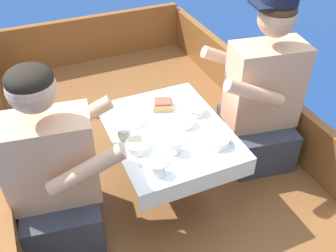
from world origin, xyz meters
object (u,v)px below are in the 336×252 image
coffee_cup_port (173,146)px  coffee_cup_starboard (158,168)px  person_port (56,176)px  sandwich (163,104)px  tin_can (124,134)px  person_starboard (261,100)px

coffee_cup_port → coffee_cup_starboard: 0.16m
person_port → coffee_cup_starboard: size_ratio=9.90×
sandwich → coffee_cup_port: (-0.09, -0.34, 0.00)m
coffee_cup_starboard → tin_can: size_ratio=1.43×
person_starboard → coffee_cup_starboard: (-0.76, -0.31, 0.03)m
tin_can → coffee_cup_starboard: bearing=-78.1°
sandwich → coffee_cup_starboard: same height
sandwich → coffee_cup_port: bearing=-104.8°
person_starboard → coffee_cup_starboard: 0.83m
person_starboard → sandwich: size_ratio=7.73×
person_port → tin_can: 0.38m
person_starboard → coffee_cup_port: bearing=26.8°
coffee_cup_port → coffee_cup_starboard: coffee_cup_port is taller
person_port → person_starboard: bearing=13.7°
sandwich → tin_can: 0.31m
coffee_cup_port → tin_can: bearing=134.3°
sandwich → tin_can: bearing=-150.8°
coffee_cup_starboard → tin_can: 0.31m
coffee_cup_port → sandwich: bearing=75.2°
person_starboard → sandwich: 0.57m
person_port → tin_can: person_port is taller
person_starboard → coffee_cup_starboard: person_starboard is taller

